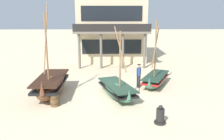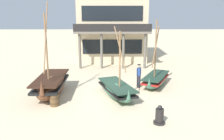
{
  "view_description": "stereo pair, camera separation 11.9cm",
  "coord_description": "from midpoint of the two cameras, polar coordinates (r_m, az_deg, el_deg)",
  "views": [
    {
      "loc": [
        -0.25,
        -14.42,
        5.2
      ],
      "look_at": [
        0.0,
        1.0,
        1.4
      ],
      "focal_mm": 37.64,
      "sensor_mm": 36.0,
      "label": 1
    },
    {
      "loc": [
        -0.13,
        -14.43,
        5.2
      ],
      "look_at": [
        0.0,
        1.0,
        1.4
      ],
      "focal_mm": 37.64,
      "sensor_mm": 36.0,
      "label": 2
    }
  ],
  "objects": [
    {
      "name": "ground_plane",
      "position": [
        15.34,
        0.25,
        -5.98
      ],
      "size": [
        120.0,
        120.0,
        0.0
      ],
      "primitive_type": "plane",
      "color": "beige"
    },
    {
      "name": "fishing_boat_near_left",
      "position": [
        17.25,
        10.76,
        -2.3
      ],
      "size": [
        2.6,
        3.72,
        4.73
      ],
      "color": "#427056",
      "rests_on": "ground"
    },
    {
      "name": "fishing_boat_centre_large",
      "position": [
        15.53,
        -14.36,
        -3.53
      ],
      "size": [
        1.65,
        4.46,
        5.86
      ],
      "color": "brown",
      "rests_on": "ground"
    },
    {
      "name": "fishing_boat_far_right",
      "position": [
        14.73,
        1.43,
        -4.86
      ],
      "size": [
        2.5,
        3.99,
        4.39
      ],
      "color": "#427056",
      "rests_on": "ground"
    },
    {
      "name": "fisherman_by_hull",
      "position": [
        16.65,
        6.72,
        -1.46
      ],
      "size": [
        0.33,
        0.42,
        1.68
      ],
      "color": "#33333D",
      "rests_on": "ground"
    },
    {
      "name": "capstan_winch",
      "position": [
        11.65,
        11.74,
        -10.95
      ],
      "size": [
        0.56,
        0.56,
        0.94
      ],
      "color": "black",
      "rests_on": "ground"
    },
    {
      "name": "wooden_barrel",
      "position": [
        13.85,
        -13.58,
        -7.07
      ],
      "size": [
        0.56,
        0.56,
        0.7
      ],
      "color": "brown",
      "rests_on": "ground"
    },
    {
      "name": "harbor_building_main",
      "position": [
        26.51,
        0.15,
        10.05
      ],
      "size": [
        7.44,
        8.05,
        6.88
      ],
      "color": "beige",
      "rests_on": "ground"
    }
  ]
}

